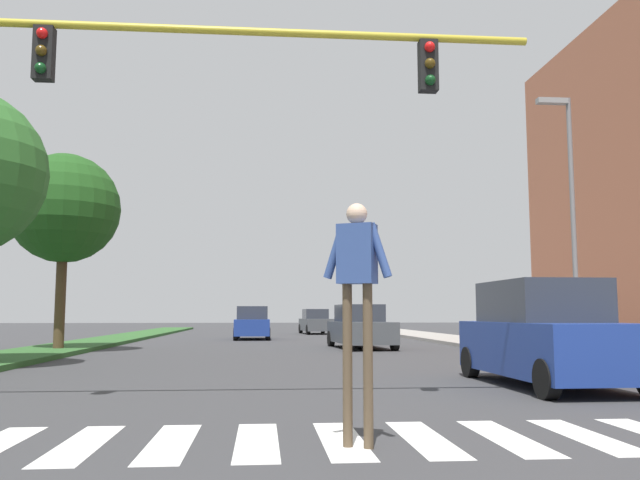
{
  "coord_description": "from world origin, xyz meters",
  "views": [
    {
      "loc": [
        -0.86,
        0.49,
        1.34
      ],
      "look_at": [
        0.37,
        14.6,
        2.92
      ],
      "focal_mm": 37.3,
      "sensor_mm": 36.0,
      "label": 1
    }
  ],
  "objects_px": {
    "traffic_light_gantry": "(46,99)",
    "sedan_midblock": "(360,328)",
    "pedestrian_performer": "(357,283)",
    "tree_far": "(64,209)",
    "street_lamp_right": "(569,201)",
    "suv_crossing": "(545,336)",
    "sedan_distant": "(252,324)",
    "sedan_far_horizon": "(316,322)"
  },
  "relations": [
    {
      "from": "traffic_light_gantry",
      "to": "sedan_midblock",
      "type": "height_order",
      "value": "traffic_light_gantry"
    },
    {
      "from": "traffic_light_gantry",
      "to": "pedestrian_performer",
      "type": "height_order",
      "value": "traffic_light_gantry"
    },
    {
      "from": "tree_far",
      "to": "street_lamp_right",
      "type": "distance_m",
      "value": 16.93
    },
    {
      "from": "suv_crossing",
      "to": "street_lamp_right",
      "type": "bearing_deg",
      "value": 59.93
    },
    {
      "from": "suv_crossing",
      "to": "sedan_distant",
      "type": "distance_m",
      "value": 23.91
    },
    {
      "from": "tree_far",
      "to": "sedan_midblock",
      "type": "height_order",
      "value": "tree_far"
    },
    {
      "from": "sedan_midblock",
      "to": "pedestrian_performer",
      "type": "bearing_deg",
      "value": -98.51
    },
    {
      "from": "tree_far",
      "to": "street_lamp_right",
      "type": "height_order",
      "value": "street_lamp_right"
    },
    {
      "from": "sedan_far_horizon",
      "to": "sedan_distant",
      "type": "bearing_deg",
      "value": -114.06
    },
    {
      "from": "tree_far",
      "to": "sedan_midblock",
      "type": "relative_size",
      "value": 1.47
    },
    {
      "from": "suv_crossing",
      "to": "sedan_distant",
      "type": "height_order",
      "value": "suv_crossing"
    },
    {
      "from": "tree_far",
      "to": "pedestrian_performer",
      "type": "relative_size",
      "value": 2.76
    },
    {
      "from": "traffic_light_gantry",
      "to": "sedan_distant",
      "type": "relative_size",
      "value": 2.47
    },
    {
      "from": "street_lamp_right",
      "to": "sedan_far_horizon",
      "type": "distance_m",
      "value": 27.04
    },
    {
      "from": "street_lamp_right",
      "to": "suv_crossing",
      "type": "xyz_separation_m",
      "value": [
        -3.51,
        -6.07,
        -3.66
      ]
    },
    {
      "from": "traffic_light_gantry",
      "to": "street_lamp_right",
      "type": "relative_size",
      "value": 1.39
    },
    {
      "from": "tree_far",
      "to": "sedan_midblock",
      "type": "distance_m",
      "value": 11.84
    },
    {
      "from": "tree_far",
      "to": "street_lamp_right",
      "type": "relative_size",
      "value": 0.92
    },
    {
      "from": "street_lamp_right",
      "to": "sedan_distant",
      "type": "relative_size",
      "value": 1.78
    },
    {
      "from": "sedan_midblock",
      "to": "sedan_distant",
      "type": "relative_size",
      "value": 1.11
    },
    {
      "from": "pedestrian_performer",
      "to": "sedan_distant",
      "type": "height_order",
      "value": "pedestrian_performer"
    },
    {
      "from": "pedestrian_performer",
      "to": "sedan_midblock",
      "type": "bearing_deg",
      "value": 81.49
    },
    {
      "from": "pedestrian_performer",
      "to": "sedan_far_horizon",
      "type": "height_order",
      "value": "pedestrian_performer"
    },
    {
      "from": "street_lamp_right",
      "to": "sedan_midblock",
      "type": "distance_m",
      "value": 9.88
    },
    {
      "from": "suv_crossing",
      "to": "sedan_midblock",
      "type": "distance_m",
      "value": 13.77
    },
    {
      "from": "tree_far",
      "to": "traffic_light_gantry",
      "type": "height_order",
      "value": "tree_far"
    },
    {
      "from": "traffic_light_gantry",
      "to": "sedan_distant",
      "type": "distance_m",
      "value": 26.17
    },
    {
      "from": "sedan_midblock",
      "to": "sedan_distant",
      "type": "xyz_separation_m",
      "value": [
        -4.33,
        9.5,
        0.01
      ]
    },
    {
      "from": "pedestrian_performer",
      "to": "sedan_midblock",
      "type": "height_order",
      "value": "pedestrian_performer"
    },
    {
      "from": "suv_crossing",
      "to": "tree_far",
      "type": "bearing_deg",
      "value": 136.14
    },
    {
      "from": "sedan_far_horizon",
      "to": "traffic_light_gantry",
      "type": "bearing_deg",
      "value": -100.87
    },
    {
      "from": "tree_far",
      "to": "sedan_far_horizon",
      "type": "distance_m",
      "value": 23.42
    },
    {
      "from": "sedan_distant",
      "to": "suv_crossing",
      "type": "bearing_deg",
      "value": -75.92
    },
    {
      "from": "traffic_light_gantry",
      "to": "sedan_midblock",
      "type": "xyz_separation_m",
      "value": [
        6.96,
        16.29,
        -3.63
      ]
    },
    {
      "from": "street_lamp_right",
      "to": "sedan_distant",
      "type": "bearing_deg",
      "value": 118.59
    },
    {
      "from": "suv_crossing",
      "to": "sedan_midblock",
      "type": "relative_size",
      "value": 0.99
    },
    {
      "from": "sedan_distant",
      "to": "sedan_far_horizon",
      "type": "xyz_separation_m",
      "value": [
        4.07,
        9.12,
        -0.03
      ]
    },
    {
      "from": "sedan_distant",
      "to": "sedan_far_horizon",
      "type": "relative_size",
      "value": 0.96
    },
    {
      "from": "street_lamp_right",
      "to": "sedan_far_horizon",
      "type": "height_order",
      "value": "street_lamp_right"
    },
    {
      "from": "traffic_light_gantry",
      "to": "street_lamp_right",
      "type": "height_order",
      "value": "street_lamp_right"
    },
    {
      "from": "traffic_light_gantry",
      "to": "sedan_distant",
      "type": "bearing_deg",
      "value": 84.17
    },
    {
      "from": "traffic_light_gantry",
      "to": "street_lamp_right",
      "type": "distance_m",
      "value": 14.77
    }
  ]
}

